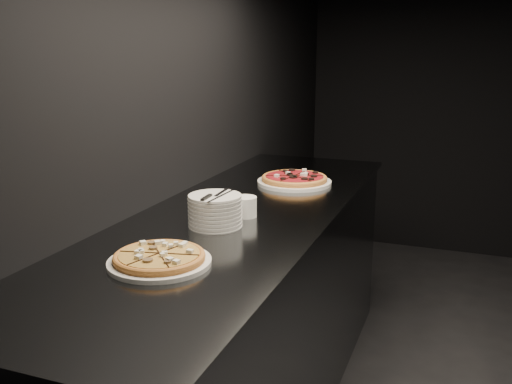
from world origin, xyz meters
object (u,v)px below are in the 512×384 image
(plate_stack, at_px, (215,210))
(ramekin, at_px, (245,206))
(cutlery, at_px, (215,195))
(pizza_tomato, at_px, (294,179))
(pizza_mushroom, at_px, (159,258))
(counter, at_px, (240,318))

(plate_stack, relative_size, ramekin, 2.17)
(plate_stack, relative_size, cutlery, 0.94)
(plate_stack, bearing_deg, cutlery, -62.38)
(pizza_tomato, bearing_deg, pizza_mushroom, -93.57)
(pizza_mushroom, relative_size, ramekin, 3.71)
(pizza_mushroom, height_order, cutlery, cutlery)
(counter, xyz_separation_m, pizza_tomato, (0.06, 0.54, 0.48))
(pizza_tomato, height_order, cutlery, cutlery)
(counter, bearing_deg, pizza_mushroom, -90.97)
(counter, height_order, cutlery, cutlery)
(cutlery, bearing_deg, pizza_mushroom, -93.22)
(plate_stack, height_order, ramekin, plate_stack)
(cutlery, xyz_separation_m, ramekin, (0.05, 0.16, -0.08))
(counter, xyz_separation_m, cutlery, (-0.01, -0.21, 0.58))
(pizza_mushroom, relative_size, pizza_tomato, 0.83)
(pizza_mushroom, distance_m, ramekin, 0.56)
(plate_stack, distance_m, cutlery, 0.06)
(counter, relative_size, ramekin, 27.24)
(pizza_mushroom, bearing_deg, plate_stack, 90.64)
(counter, height_order, plate_stack, plate_stack)
(counter, distance_m, plate_stack, 0.55)
(plate_stack, distance_m, ramekin, 0.16)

